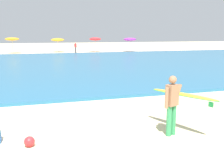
{
  "coord_description": "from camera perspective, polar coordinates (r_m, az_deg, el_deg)",
  "views": [
    {
      "loc": [
        -0.57,
        -6.51,
        2.87
      ],
      "look_at": [
        2.18,
        2.5,
        1.1
      ],
      "focal_mm": 43.04,
      "sensor_mm": 36.0,
      "label": 1
    }
  ],
  "objects": [
    {
      "name": "beach_umbrella_3",
      "position": [
        43.07,
        -3.6,
        9.52
      ],
      "size": [
        1.84,
        1.85,
        2.29
      ],
      "color": "beige",
      "rests_on": "ground"
    },
    {
      "name": "beachgoer_near_row_left",
      "position": [
        41.26,
        -7.77,
        7.75
      ],
      "size": [
        0.32,
        0.2,
        1.58
      ],
      "color": "#383842",
      "rests_on": "ground"
    },
    {
      "name": "beach_umbrella_1",
      "position": [
        42.04,
        -20.48,
        8.94
      ],
      "size": [
        1.99,
        1.99,
        2.33
      ],
      "color": "beige",
      "rests_on": "ground"
    },
    {
      "name": "ground_plane",
      "position": [
        7.14,
        -11.23,
        -13.29
      ],
      "size": [
        160.0,
        160.0,
        0.0
      ],
      "primitive_type": "plane",
      "color": "beige"
    },
    {
      "name": "beach_ball",
      "position": [
        7.37,
        -17.15,
        -11.61
      ],
      "size": [
        0.28,
        0.28,
        0.28
      ],
      "primitive_type": "sphere",
      "color": "red",
      "rests_on": "ground"
    },
    {
      "name": "surfer_with_board",
      "position": [
        7.89,
        13.58,
        -3.21
      ],
      "size": [
        1.28,
        2.3,
        1.73
      ],
      "color": "#338E56",
      "rests_on": "ground"
    },
    {
      "name": "sea",
      "position": [
        25.26,
        -15.61,
        3.9
      ],
      "size": [
        120.0,
        28.0,
        0.14
      ],
      "primitive_type": "cube",
      "color": "teal",
      "rests_on": "ground"
    },
    {
      "name": "beach_umbrella_2",
      "position": [
        42.98,
        -11.47,
        9.2
      ],
      "size": [
        2.03,
        2.05,
        2.23
      ],
      "color": "beige",
      "rests_on": "ground"
    },
    {
      "name": "beach_umbrella_4",
      "position": [
        43.8,
        3.84,
        9.44
      ],
      "size": [
        2.04,
        2.04,
        2.23
      ],
      "color": "beige",
      "rests_on": "ground"
    }
  ]
}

